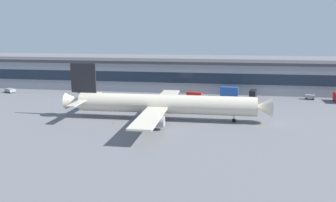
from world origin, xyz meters
The scene contains 10 objects.
ground_plane centered at (0.00, 0.00, 0.00)m, with size 600.00×600.00×0.00m, color slate.
terminal_building centered at (0.00, 56.62, 6.89)m, with size 203.59×17.12×13.74m.
airliner centered at (5.57, 2.84, 4.86)m, with size 63.22×54.15×16.85m.
follow_me_car centered at (-35.60, 43.81, 1.09)m, with size 4.26×4.60×1.85m.
stair_truck centered at (35.26, 41.03, 1.98)m, with size 3.48×6.34×3.55m.
pushback_tractor centered at (-69.19, 38.54, 1.05)m, with size 5.46×4.61×1.75m.
baggage_tug centered at (57.36, 43.31, 1.09)m, with size 3.98×2.84×1.85m.
belt_loader centered at (11.97, 41.44, 1.15)m, with size 6.70×3.62×1.95m.
catering_truck centered at (25.82, 43.48, 2.29)m, with size 7.46×3.45×4.15m.
traffic_cone_0 centered at (-7.85, -4.47, 0.28)m, with size 0.45×0.45×0.56m, color #F2590C.
Camera 1 is at (23.47, -97.52, 26.43)m, focal length 36.78 mm.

